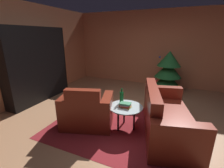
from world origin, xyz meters
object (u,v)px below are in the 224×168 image
bookshelf_unit (41,64)px  book_stack_on_table (125,105)px  bottle_on_table (122,97)px  couch_red (165,118)px  decorated_tree (168,71)px  armchair_red (87,112)px  coffee_table (126,109)px

bookshelf_unit → book_stack_on_table: bearing=-12.3°
bookshelf_unit → bottle_on_table: bearing=-9.6°
couch_red → decorated_tree: 2.40m
armchair_red → coffee_table: size_ratio=1.75×
book_stack_on_table → bottle_on_table: 0.22m
coffee_table → book_stack_on_table: size_ratio=2.80×
book_stack_on_table → bookshelf_unit: bearing=167.7°
couch_red → decorated_tree: bearing=94.2°
bookshelf_unit → couch_red: bookshelf_unit is taller
couch_red → coffee_table: size_ratio=2.88×
book_stack_on_table → decorated_tree: 2.61m
book_stack_on_table → armchair_red: bearing=-164.1°
bottle_on_table → decorated_tree: size_ratio=0.24×
couch_red → book_stack_on_table: (-0.74, -0.18, 0.21)m
bookshelf_unit → couch_red: 3.54m
decorated_tree → bottle_on_table: bearing=-106.2°
couch_red → decorated_tree: (-0.17, 2.36, 0.38)m
bookshelf_unit → armchair_red: size_ratio=1.74×
armchair_red → couch_red: size_ratio=0.61×
couch_red → bottle_on_table: bearing=-178.1°
armchair_red → bookshelf_unit: bearing=158.0°
armchair_red → book_stack_on_table: armchair_red is taller
armchair_red → bottle_on_table: (0.60, 0.36, 0.28)m
armchair_red → decorated_tree: 3.07m
coffee_table → decorated_tree: size_ratio=0.50×
book_stack_on_table → bottle_on_table: (-0.13, 0.15, 0.08)m
armchair_red → book_stack_on_table: 0.79m
bookshelf_unit → coffee_table: 2.83m
armchair_red → couch_red: bearing=14.9°
bookshelf_unit → coffee_table: bearing=-11.7°
coffee_table → decorated_tree: 2.59m
bookshelf_unit → couch_red: size_ratio=1.06×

